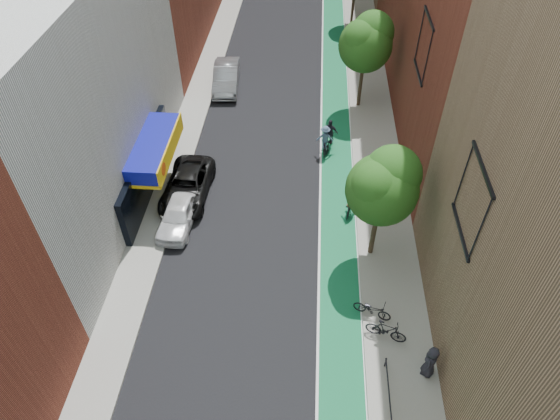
% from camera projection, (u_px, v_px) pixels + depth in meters
% --- Properties ---
extents(bike_lane, '(2.00, 68.00, 0.01)m').
position_uv_depth(bike_lane, '(335.00, 91.00, 37.25)').
color(bike_lane, '#126836').
rests_on(bike_lane, ground).
extents(sidewalk_left, '(2.00, 68.00, 0.15)m').
position_uv_depth(sidewalk_left, '(203.00, 85.00, 37.69)').
color(sidewalk_left, gray).
rests_on(sidewalk_left, ground).
extents(sidewalk_right, '(3.00, 68.00, 0.15)m').
position_uv_depth(sidewalk_right, '(369.00, 91.00, 37.08)').
color(sidewalk_right, gray).
rests_on(sidewalk_right, ground).
extents(building_left_white, '(8.00, 20.00, 12.00)m').
position_uv_depth(building_left_white, '(50.00, 99.00, 25.20)').
color(building_left_white, silver).
rests_on(building_left_white, ground).
extents(tree_near, '(3.40, 3.36, 6.42)m').
position_uv_depth(tree_near, '(384.00, 185.00, 22.45)').
color(tree_near, '#332619').
rests_on(tree_near, ground).
extents(tree_mid, '(3.55, 3.53, 6.74)m').
position_uv_depth(tree_mid, '(367.00, 41.00, 32.36)').
color(tree_mid, '#332619').
rests_on(tree_mid, ground).
extents(parked_car_white, '(1.98, 4.28, 1.42)m').
position_uv_depth(parked_car_white, '(179.00, 214.00, 26.75)').
color(parked_car_white, white).
rests_on(parked_car_white, ground).
extents(parked_car_black, '(2.59, 5.32, 1.46)m').
position_uv_depth(parked_car_black, '(187.00, 186.00, 28.36)').
color(parked_car_black, black).
rests_on(parked_car_black, ground).
extents(parked_car_silver, '(2.14, 5.20, 1.67)m').
position_uv_depth(parked_car_silver, '(226.00, 77.00, 37.12)').
color(parked_car_silver, gray).
rests_on(parked_car_silver, ground).
extents(cyclist_lane_near, '(0.97, 1.93, 1.93)m').
position_uv_depth(cyclist_lane_near, '(351.00, 201.00, 27.38)').
color(cyclist_lane_near, black).
rests_on(cyclist_lane_near, ground).
extents(cyclist_lane_mid, '(1.11, 2.01, 2.07)m').
position_uv_depth(cyclist_lane_mid, '(329.00, 139.00, 31.62)').
color(cyclist_lane_mid, black).
rests_on(cyclist_lane_mid, ground).
extents(cyclist_lane_far, '(1.06, 1.49, 1.98)m').
position_uv_depth(cyclist_lane_far, '(325.00, 141.00, 31.15)').
color(cyclist_lane_far, black).
rests_on(cyclist_lane_far, ground).
extents(parked_bike_mid, '(1.89, 1.07, 1.09)m').
position_uv_depth(parked_bike_mid, '(386.00, 330.00, 21.56)').
color(parked_bike_mid, black).
rests_on(parked_bike_mid, sidewalk_right).
extents(parked_bike_far, '(1.86, 1.19, 0.93)m').
position_uv_depth(parked_bike_far, '(372.00, 309.00, 22.45)').
color(parked_bike_far, black).
rests_on(parked_bike_far, sidewalk_right).
extents(pedestrian, '(0.86, 1.00, 1.73)m').
position_uv_depth(pedestrian, '(431.00, 361.00, 20.14)').
color(pedestrian, '#222028').
rests_on(pedestrian, sidewalk_right).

